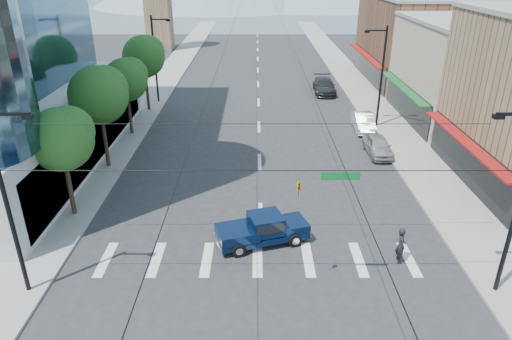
{
  "coord_description": "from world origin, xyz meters",
  "views": [
    {
      "loc": [
        -0.28,
        -17.84,
        13.99
      ],
      "look_at": [
        -0.28,
        5.99,
        3.0
      ],
      "focal_mm": 32.0,
      "sensor_mm": 36.0,
      "label": 1
    }
  ],
  "objects_px": {
    "pedestrian": "(401,245)",
    "parked_car_far": "(324,86)",
    "parked_car_near": "(378,146)",
    "parked_car_mid": "(363,122)",
    "pickup_truck": "(262,229)"
  },
  "relations": [
    {
      "from": "parked_car_mid",
      "to": "parked_car_far",
      "type": "height_order",
      "value": "parked_car_far"
    },
    {
      "from": "parked_car_near",
      "to": "parked_car_mid",
      "type": "height_order",
      "value": "parked_car_mid"
    },
    {
      "from": "pedestrian",
      "to": "parked_car_far",
      "type": "relative_size",
      "value": 0.34
    },
    {
      "from": "pickup_truck",
      "to": "parked_car_far",
      "type": "xyz_separation_m",
      "value": [
        7.55,
        30.83,
        -0.04
      ]
    },
    {
      "from": "pickup_truck",
      "to": "parked_car_near",
      "type": "height_order",
      "value": "pickup_truck"
    },
    {
      "from": "pedestrian",
      "to": "parked_car_far",
      "type": "height_order",
      "value": "pedestrian"
    },
    {
      "from": "pedestrian",
      "to": "pickup_truck",
      "type": "bearing_deg",
      "value": 79.82
    },
    {
      "from": "pedestrian",
      "to": "parked_car_near",
      "type": "bearing_deg",
      "value": -5.88
    },
    {
      "from": "parked_car_mid",
      "to": "parked_car_far",
      "type": "distance_m",
      "value": 12.77
    },
    {
      "from": "parked_car_far",
      "to": "parked_car_mid",
      "type": "bearing_deg",
      "value": -79.96
    },
    {
      "from": "pickup_truck",
      "to": "parked_car_mid",
      "type": "distance_m",
      "value": 20.45
    },
    {
      "from": "parked_car_near",
      "to": "pickup_truck",
      "type": "bearing_deg",
      "value": -128.14
    },
    {
      "from": "pedestrian",
      "to": "parked_car_near",
      "type": "relative_size",
      "value": 0.45
    },
    {
      "from": "parked_car_near",
      "to": "parked_car_far",
      "type": "xyz_separation_m",
      "value": [
        -1.72,
        18.43,
        0.1
      ]
    },
    {
      "from": "pedestrian",
      "to": "parked_car_mid",
      "type": "bearing_deg",
      "value": -3.43
    }
  ]
}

